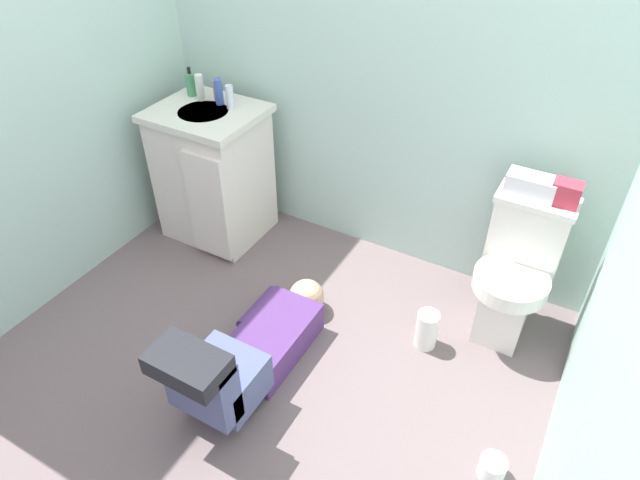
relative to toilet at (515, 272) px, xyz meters
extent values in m
cube|color=#6D5C5E|center=(-0.93, -0.71, -0.39)|extent=(3.06, 3.01, 0.04)
cube|color=#AECEC2|center=(-0.93, 0.34, 0.83)|extent=(2.72, 0.08, 2.40)
cube|color=#AECEC2|center=(-2.25, -0.71, 0.83)|extent=(0.08, 2.01, 2.40)
cube|color=silver|center=(0.00, -0.04, -0.18)|extent=(0.22, 0.30, 0.38)
cylinder|color=silver|center=(0.00, -0.10, 0.01)|extent=(0.35, 0.35, 0.08)
cube|color=silver|center=(0.00, 0.09, 0.18)|extent=(0.34, 0.17, 0.34)
cube|color=silver|center=(0.00, 0.09, 0.37)|extent=(0.36, 0.19, 0.03)
cube|color=silver|center=(-1.79, -0.04, 0.02)|extent=(0.56, 0.48, 0.78)
cube|color=silver|center=(-1.79, -0.04, 0.43)|extent=(0.60, 0.52, 0.04)
cylinder|color=silver|center=(-1.79, -0.06, 0.43)|extent=(0.28, 0.28, 0.05)
cube|color=silver|center=(-1.64, -0.30, 0.00)|extent=(0.26, 0.03, 0.66)
cylinder|color=silver|center=(-1.79, 0.10, 0.50)|extent=(0.02, 0.02, 0.10)
cube|color=#512D6B|center=(-0.94, -0.73, -0.28)|extent=(0.29, 0.52, 0.17)
sphere|color=tan|center=(-0.94, -0.40, -0.27)|extent=(0.19, 0.19, 0.19)
cube|color=#4D547C|center=(-0.94, -1.09, -0.19)|extent=(0.31, 0.28, 0.20)
cube|color=#4D547C|center=(-0.94, -1.23, -0.07)|extent=(0.31, 0.12, 0.32)
cube|color=black|center=(-0.94, -1.28, 0.11)|extent=(0.31, 0.19, 0.09)
cylinder|color=#512D6B|center=(-1.13, -0.57, -0.31)|extent=(0.08, 0.30, 0.08)
cube|color=silver|center=(-0.05, 0.09, 0.43)|extent=(0.22, 0.11, 0.10)
cube|color=#B22D3F|center=(0.11, 0.09, 0.44)|extent=(0.12, 0.09, 0.11)
cylinder|color=#46925E|center=(-1.98, 0.08, 0.52)|extent=(0.06, 0.06, 0.13)
cylinder|color=black|center=(-1.98, 0.08, 0.60)|extent=(0.02, 0.02, 0.04)
cylinder|color=white|center=(-1.90, 0.05, 0.53)|extent=(0.05, 0.05, 0.15)
cylinder|color=pink|center=(-1.82, 0.11, 0.51)|extent=(0.05, 0.05, 0.11)
cylinder|color=#415FBB|center=(-1.77, 0.06, 0.52)|extent=(0.05, 0.05, 0.15)
cylinder|color=silver|center=(-1.68, 0.04, 0.52)|extent=(0.04, 0.04, 0.13)
cylinder|color=white|center=(-0.30, -0.32, -0.26)|extent=(0.11, 0.11, 0.21)
cylinder|color=white|center=(0.19, -0.85, -0.32)|extent=(0.11, 0.11, 0.10)
camera|label=1|loc=(0.17, -2.22, 1.78)|focal=31.14mm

